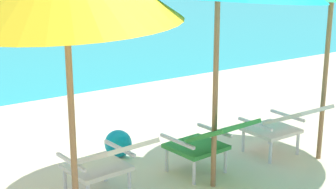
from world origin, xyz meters
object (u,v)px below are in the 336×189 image
object	(u,v)px
beach_ball	(118,143)
lounge_chair_center	(208,140)
lounge_chair_right	(283,123)
lounge_chair_left	(106,160)

from	to	relation	value
beach_ball	lounge_chair_center	bearing A→B (deg)	-65.33
lounge_chair_center	beach_ball	bearing A→B (deg)	114.67
lounge_chair_center	lounge_chair_right	distance (m)	1.00
lounge_chair_center	beach_ball	distance (m)	1.14
lounge_chair_right	lounge_chair_left	bearing A→B (deg)	174.76
lounge_chair_left	lounge_chair_right	size ratio (longest dim) A/B	1.04
lounge_chair_right	beach_ball	distance (m)	1.84
lounge_chair_center	beach_ball	size ratio (longest dim) A/B	2.99
lounge_chair_center	beach_ball	xyz separation A→B (m)	(-0.46, 1.01, -0.25)
lounge_chair_left	lounge_chair_center	distance (m)	1.09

